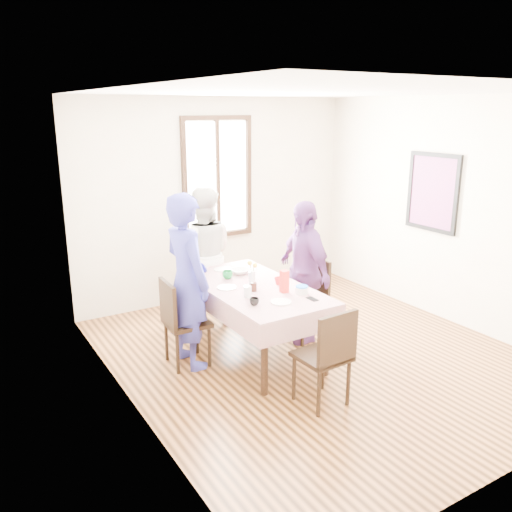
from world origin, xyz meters
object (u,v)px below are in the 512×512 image
Objects in this scene: dining_table at (254,321)px; chair_near at (322,356)px; chair_right at (304,300)px; chair_left at (187,322)px; person_left at (187,281)px; person_right at (303,271)px; chair_far at (205,284)px; person_far at (205,255)px.

dining_table is 1.85× the size of chair_near.
dining_table is 0.70m from chair_right.
chair_near is (-0.70, -1.21, 0.00)m from chair_right.
person_left is at bearing 93.59° from chair_left.
person_right is (-0.02, -0.00, 0.34)m from chair_right.
person_left is at bearing 166.92° from dining_table.
chair_left is 0.43m from person_left.
dining_table is at bearing -80.22° from person_right.
chair_far is at bearing 90.00° from dining_table.
chair_right is at bearing 57.25° from chair_near.
person_far is (0.68, 0.98, -0.06)m from person_left.
chair_far is (0.70, 1.00, 0.00)m from chair_left.
chair_right is 1.39m from chair_near.
person_right is (0.68, -1.10, 0.34)m from chair_far.
chair_far is at bearing 87.23° from chair_near.
chair_left is (-0.70, 0.16, 0.08)m from dining_table.
person_far is 1.04× the size of person_right.
chair_right is 1.34m from person_far.
person_left reaches higher than chair_near.
chair_near is 1.54m from person_left.
person_far is at bearing -38.90° from person_left.
person_far is (0.00, 1.13, 0.45)m from dining_table.
person_right is (0.68, 0.05, 0.42)m from dining_table.
chair_left is 0.51× the size of person_left.
person_far is at bearing 90.00° from dining_table.
chair_right is 1.00× the size of chair_far.
dining_table is at bearing -107.21° from person_left.
person_left is (-0.68, 1.31, 0.43)m from chair_near.
chair_left is 1.42m from person_right.
chair_far is at bearing -65.44° from person_far.
chair_far is 1.28m from person_left.
person_far is (0.70, 0.98, 0.37)m from chair_left.
chair_right is 0.51× the size of person_left.
chair_far is 0.57× the size of person_right.
chair_right is (0.70, 0.05, 0.08)m from dining_table.
person_far is (-0.70, 1.08, 0.37)m from chair_right.
person_left reaches higher than chair_far.
chair_left is at bearing 85.87° from person_left.
person_far is 1.28m from person_right.
person_left reaches higher than chair_right.
person_right reaches higher than chair_left.
person_left reaches higher than chair_left.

